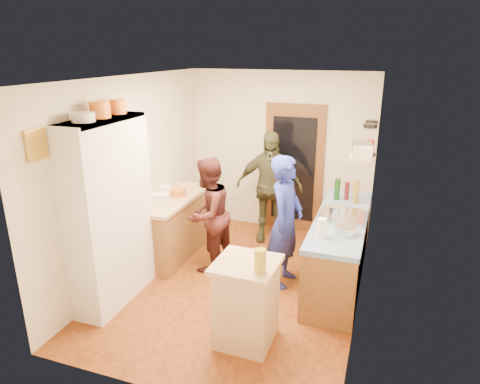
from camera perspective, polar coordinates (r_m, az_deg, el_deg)
The scene contains 44 objects.
floor at distance 5.73m, azimuth -0.13°, elevation -12.06°, with size 3.00×4.00×0.02m, color brown.
ceiling at distance 4.94m, azimuth -0.15°, elevation 15.12°, with size 3.00×4.00×0.02m, color silver.
wall_back at distance 7.04m, azimuth 5.34°, elevation 5.29°, with size 3.00×0.02×2.60m, color silver.
wall_front at distance 3.50m, azimuth -11.33°, elevation -9.18°, with size 3.00×0.02×2.60m, color silver.
wall_left at distance 5.84m, azimuth -14.26°, elevation 2.01°, with size 0.02×4.00×2.60m, color silver.
wall_right at distance 4.92m, azimuth 16.69°, elevation -1.32°, with size 0.02×4.00×2.60m, color silver.
door_frame at distance 7.01m, azimuth 7.18°, elevation 3.05°, with size 0.95×0.06×2.10m, color brown.
door_glass at distance 6.98m, azimuth 7.12°, elevation 2.98°, with size 0.70×0.02×1.70m, color black.
hutch_body at distance 5.17m, azimuth -16.94°, elevation -2.74°, with size 0.40×1.20×2.20m, color white.
hutch_top_shelf at distance 4.90m, azimuth -18.12°, elevation 9.12°, with size 0.40×1.14×0.04m, color white.
plate_stack at distance 4.68m, azimuth -20.17°, elevation 9.36°, with size 0.23×0.23×0.10m, color white.
orange_pot_a at distance 4.89m, azimuth -18.18°, elevation 10.40°, with size 0.22×0.22×0.18m, color orange.
orange_pot_b at distance 5.16m, azimuth -15.95°, elevation 10.90°, with size 0.18×0.18×0.16m, color orange.
left_counter_base at distance 6.34m, azimuth -9.07°, elevation -4.73°, with size 0.60×1.40×0.85m, color olive.
left_counter_top at distance 6.18m, azimuth -9.28°, elevation -0.89°, with size 0.64×1.44×0.05m, color tan.
toaster at distance 5.82m, azimuth -10.63°, elevation -1.07°, with size 0.23×0.15×0.17m, color white.
kettle at distance 6.10m, azimuth -10.10°, elevation -0.05°, with size 0.16×0.16×0.18m, color white.
orange_bowl at distance 6.20m, azimuth -8.23°, elevation -0.04°, with size 0.21×0.21×0.10m, color orange.
chopping_board at distance 6.63m, azimuth -6.84°, elevation 0.93°, with size 0.30×0.22×0.03m, color tan.
right_counter_base at distance 5.73m, azimuth 13.07°, elevation -7.67°, with size 0.60×2.20×0.84m, color olive.
right_counter_top at distance 5.55m, azimuth 13.41°, elevation -3.49°, with size 0.62×2.22×0.06m, color #0D4CA4.
hob at distance 5.51m, azimuth 13.41°, elevation -3.11°, with size 0.55×0.58×0.04m, color silver.
pot_on_hob at distance 5.40m, azimuth 12.85°, elevation -2.55°, with size 0.20×0.20×0.13m, color silver.
bottle_a at distance 6.10m, azimuth 12.82°, elevation 0.38°, with size 0.08×0.08×0.30m, color #143F14.
bottle_b at distance 6.14m, azimuth 14.06°, elevation 0.15°, with size 0.06×0.06×0.25m, color #591419.
bottle_c at distance 6.03m, azimuth 15.21°, elevation 0.05°, with size 0.08×0.08×0.32m, color olive.
paper_towel at distance 4.86m, azimuth 10.81°, elevation -4.73°, with size 0.10×0.10×0.22m, color white.
mixing_bowl at distance 5.02m, azimuth 13.90°, elevation -4.99°, with size 0.25×0.25×0.09m, color silver.
island_base at distance 4.51m, azimuth 0.82°, elevation -14.77°, with size 0.55×0.55×0.86m, color tan.
island_top at distance 4.27m, azimuth 0.85°, elevation -9.67°, with size 0.62×0.62×0.05m, color tan.
cutting_board at distance 4.33m, azimuth 0.45°, elevation -9.15°, with size 0.35×0.28×0.02m, color white.
oil_jar at distance 4.06m, azimuth 2.69°, elevation -9.11°, with size 0.11×0.11×0.23m, color #AD9E2D.
pan_rail at distance 6.23m, azimuth 17.72°, elevation 9.80°, with size 0.02×0.02×0.65m, color silver.
pan_hang_a at distance 6.08m, azimuth 16.96°, elevation 8.43°, with size 0.18×0.18×0.05m, color black.
pan_hang_b at distance 6.28m, azimuth 17.05°, elevation 8.53°, with size 0.16×0.16×0.05m, color black.
pan_hang_c at distance 6.48m, azimuth 17.15°, elevation 8.90°, with size 0.17×0.17×0.05m, color black.
wall_shelf at distance 5.24m, azimuth 15.86°, elevation 4.55°, with size 0.26×0.42×0.03m, color tan.
radio at distance 5.22m, azimuth 15.95°, elevation 5.50°, with size 0.22×0.30×0.15m, color silver.
ext_bracket at distance 6.51m, azimuth 17.36°, elevation 4.78°, with size 0.06×0.10×0.04m, color black.
fire_extinguisher at distance 6.50m, azimuth 16.88°, elevation 5.27°, with size 0.11×0.11×0.32m, color red.
picture_frame at distance 4.48m, azimuth -25.54°, elevation 5.73°, with size 0.03×0.25×0.30m, color gold.
person_hob at distance 5.37m, azimuth 6.33°, elevation -4.10°, with size 0.62×0.41×1.70m, color navy.
person_left at distance 5.80m, azimuth -3.83°, elevation -2.94°, with size 0.76×0.59×1.57m, color #411C1A.
person_back at distance 6.62m, azimuth 4.02°, elevation 0.66°, with size 1.03×0.43×1.75m, color #3B3C24.
Camera 1 is at (1.64, -4.65, 2.91)m, focal length 32.00 mm.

